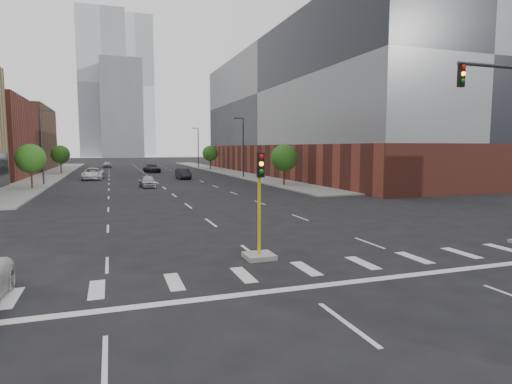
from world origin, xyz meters
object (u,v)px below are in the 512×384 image
car_mid_right (183,174)px  median_traffic_signal (259,236)px  car_near_left (147,181)px  car_deep_right (152,168)px  car_far_left (93,174)px  car_distant (107,164)px

car_mid_right → median_traffic_signal: bearing=-97.1°
car_near_left → car_deep_right: (3.23, 30.34, 0.10)m
median_traffic_signal → car_near_left: 34.45m
car_mid_right → car_deep_right: bearing=97.1°
median_traffic_signal → car_far_left: bearing=99.4°
median_traffic_signal → car_far_left: size_ratio=0.73×
median_traffic_signal → car_near_left: size_ratio=1.07×
median_traffic_signal → car_far_left: (-8.18, 49.45, -0.14)m
car_mid_right → car_distant: 43.21m
median_traffic_signal → car_near_left: median_traffic_signal is taller
median_traffic_signal → car_distant: size_ratio=1.07×
car_near_left → car_mid_right: (6.07, 11.94, 0.08)m
car_mid_right → car_far_left: size_ratio=0.79×
car_distant → car_far_left: bearing=-97.3°
car_far_left → median_traffic_signal: bearing=-77.5°
car_deep_right → car_distant: 24.75m
car_far_left → car_deep_right: bearing=60.8°
median_traffic_signal → car_deep_right: 64.76m
car_near_left → car_far_left: 16.38m
car_mid_right → car_far_left: car_far_left is taller
car_near_left → car_deep_right: car_deep_right is taller
car_deep_right → car_mid_right: bearing=-90.4°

